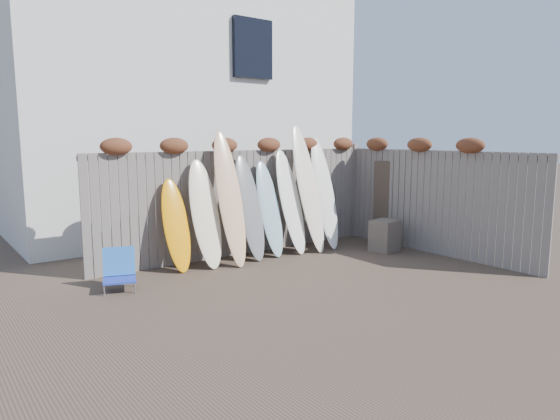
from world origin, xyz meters
TOP-DOWN VIEW (x-y plane):
  - ground at (0.00, 0.00)m, footprint 80.00×80.00m
  - back_fence at (0.06, 2.39)m, footprint 6.05×0.28m
  - right_fence at (2.99, 0.25)m, footprint 0.28×4.40m
  - house at (0.50, 6.50)m, footprint 8.50×5.50m
  - beach_chair at (-2.71, 1.58)m, footprint 0.60×0.62m
  - wooden_crate at (2.38, 0.91)m, footprint 0.60×0.52m
  - lattice_panel at (3.09, 1.13)m, footprint 0.47×1.10m
  - surfboard_0 at (-1.56, 2.04)m, footprint 0.45×0.57m
  - surfboard_1 at (-1.03, 1.98)m, footprint 0.53×0.67m
  - surfboard_2 at (-0.59, 1.89)m, footprint 0.51×0.86m
  - surfboard_3 at (-0.11, 1.98)m, footprint 0.50×0.70m
  - surfboard_4 at (0.34, 1.99)m, footprint 0.47×0.65m
  - surfboard_5 at (0.82, 1.95)m, footprint 0.55×0.75m
  - surfboard_6 at (1.22, 1.90)m, footprint 0.51×0.88m
  - surfboard_7 at (1.69, 1.94)m, footprint 0.53×0.82m

SIDE VIEW (x-z plane):
  - ground at x=0.00m, z-range 0.00..0.00m
  - beach_chair at x=-2.71m, z-range -0.02..0.59m
  - wooden_crate at x=2.38m, z-range 0.00..0.62m
  - surfboard_0 at x=-1.56m, z-range 0.00..1.56m
  - lattice_panel at x=3.09m, z-range 0.00..1.75m
  - surfboard_4 at x=0.34m, z-range 0.00..1.80m
  - surfboard_1 at x=-1.03m, z-range 0.00..1.87m
  - surfboard_3 at x=-0.11m, z-range 0.00..1.93m
  - surfboard_5 at x=0.82m, z-range 0.00..2.02m
  - surfboard_7 at x=1.69m, z-range 0.00..2.23m
  - right_fence at x=2.99m, z-range 0.02..2.26m
  - back_fence at x=0.06m, z-range 0.06..2.30m
  - surfboard_2 at x=-0.59m, z-range 0.00..2.37m
  - surfboard_6 at x=1.22m, z-range 0.00..2.49m
  - house at x=0.50m, z-range 0.04..6.36m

